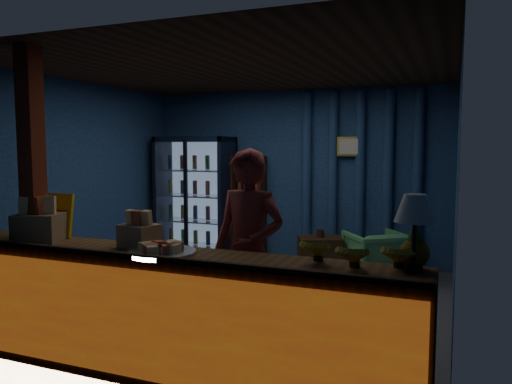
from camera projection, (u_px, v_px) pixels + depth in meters
ground at (237, 299)px, 5.74m from camera, size 4.60×4.60×0.00m
room_walls at (237, 163)px, 5.59m from camera, size 4.60×4.60×4.60m
counter at (139, 309)px, 3.93m from camera, size 4.40×0.57×0.99m
support_post at (34, 200)px, 4.25m from camera, size 0.16×0.16×2.60m
beverage_cooler at (197, 197)px, 8.00m from camera, size 1.20×0.62×1.90m
bottle_shelf at (250, 207)px, 7.82m from camera, size 0.50×0.28×1.60m
curtain_folds at (360, 178)px, 7.22m from camera, size 1.74×0.14×2.50m
framed_picture at (350, 146)px, 7.20m from camera, size 0.36×0.04×0.28m
shopkeeper at (248, 252)px, 4.18m from camera, size 0.67×0.47×1.74m
green_chair at (376, 256)px, 6.54m from camera, size 0.97×0.98×0.65m
side_table at (320, 256)px, 6.79m from camera, size 0.70×0.61×0.63m
yellow_sign at (49, 215)px, 4.46m from camera, size 0.49×0.13×0.39m
snack_box_left at (39, 225)px, 4.25m from camera, size 0.44×0.40×0.39m
snack_box_centre at (139, 234)px, 4.01m from camera, size 0.32×0.28×0.30m
pastry_tray at (162, 251)px, 3.74m from camera, size 0.52×0.52×0.08m
banana_bunches at (356, 254)px, 3.36m from camera, size 0.80×0.31×0.17m
table_lamp at (415, 211)px, 3.17m from camera, size 0.26×0.26×0.51m
pineapple at (415, 248)px, 3.29m from camera, size 0.19×0.19×0.33m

